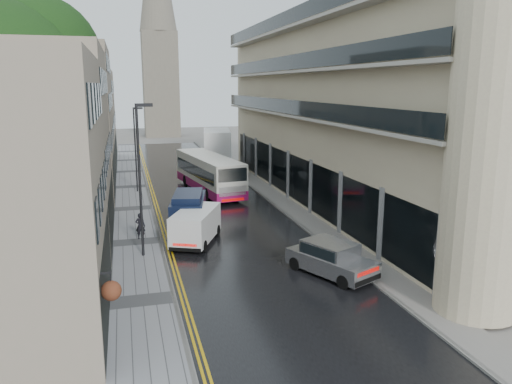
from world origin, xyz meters
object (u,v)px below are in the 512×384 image
silver_hatchback (344,271)px  pedestrian (140,226)px  navy_van (171,217)px  tree_near (2,124)px  lamp_post_far (135,150)px  white_lorry (205,154)px  cream_bus (207,181)px  white_van (173,233)px  lamp_post_near (140,182)px  tree_far (45,121)px

silver_hatchback → pedestrian: (-8.54, 9.63, 0.06)m
navy_van → pedestrian: navy_van is taller
tree_near → pedestrian: tree_near is taller
silver_hatchback → pedestrian: 12.87m
pedestrian → tree_near: bearing=13.9°
lamp_post_far → white_lorry: bearing=39.1°
white_lorry → navy_van: white_lorry is taller
white_lorry → cream_bus: bearing=-89.4°
cream_bus → white_lorry: bearing=72.7°
pedestrian → cream_bus: bearing=-103.9°
white_lorry → lamp_post_far: size_ratio=1.23×
cream_bus → pedestrian: cream_bus is taller
white_van → navy_van: (0.16, 2.47, 0.25)m
silver_hatchback → pedestrian: size_ratio=2.82×
silver_hatchback → navy_van: size_ratio=0.90×
cream_bus → lamp_post_near: size_ratio=1.43×
silver_hatchback → lamp_post_near: 11.28m
pedestrian → lamp_post_near: lamp_post_near is taller
silver_hatchback → lamp_post_near: bearing=117.2°
cream_bus → pedestrian: bearing=-129.4°
navy_van → pedestrian: 1.87m
tree_near → lamp_post_far: tree_near is taller
pedestrian → lamp_post_far: size_ratio=0.22×
white_lorry → lamp_post_far: bearing=-129.1°
navy_van → lamp_post_far: size_ratio=0.70×
tree_far → pedestrian: bearing=-63.7°
navy_van → tree_far: bearing=134.3°
white_van → navy_van: size_ratio=0.91×
tree_far → white_van: bearing=-62.1°
cream_bus → lamp_post_far: (-5.32, 4.41, 2.08)m
tree_far → white_van: tree_far is taller
tree_far → silver_hatchback: (15.14, -22.94, -5.38)m
white_van → lamp_post_far: 16.41m
white_lorry → lamp_post_far: lamp_post_far is taller
tree_near → lamp_post_far: (7.12, 13.54, -3.30)m
tree_near → silver_hatchback: tree_near is taller
silver_hatchback → lamp_post_near: lamp_post_near is taller
white_van → pedestrian: bearing=150.4°
cream_bus → white_lorry: size_ratio=1.31×
cream_bus → white_lorry: (1.56, 10.59, 0.73)m
cream_bus → lamp_post_near: 13.85m
cream_bus → lamp_post_far: lamp_post_far is taller
tree_near → pedestrian: bearing=-2.6°
white_lorry → pedestrian: (-7.11, -20.04, -1.39)m
tree_near → white_lorry: (14.00, 19.73, -4.65)m
white_van → pedestrian: 2.82m
tree_near → cream_bus: size_ratio=1.23×
lamp_post_near → tree_far: bearing=97.2°
pedestrian → lamp_post_far: 14.13m
white_van → white_lorry: bearing=100.5°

